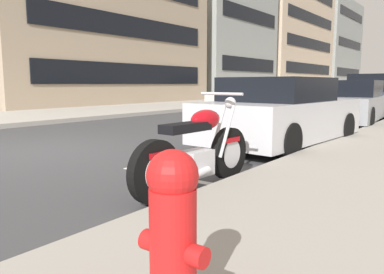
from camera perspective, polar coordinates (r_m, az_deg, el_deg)
The scene contains 14 objects.
ground_plane at distance 7.58m, azimuth -22.04°, elevation -2.00°, with size 260.00×260.00×0.00m, color #3D3D3F.
sidewalk_far_curb at distance 20.48m, azimuth -2.33°, elevation 4.75°, with size 120.00×5.00×0.14m, color #ADA89E.
parking_stall_stripe at distance 5.01m, azimuth -1.18°, elevation -6.31°, with size 0.12×2.20×0.01m, color silver.
parked_motorcycle at distance 4.43m, azimuth 0.81°, elevation -2.40°, with size 2.05×0.62×1.14m.
parked_car_near_corner at distance 7.86m, azimuth 13.23°, elevation 3.45°, with size 4.12×2.07×1.36m.
parked_car_far_down_curb at distance 12.96m, azimuth 22.61°, elevation 4.71°, with size 4.56×2.06×1.35m.
parked_car_second_in_row at distance 18.84m, azimuth 26.73°, elevation 5.52°, with size 4.20×1.92×1.47m.
crossing_truck at distance 31.70m, azimuth 26.03°, elevation 6.83°, with size 2.28×5.37×1.97m.
car_opposite_curb at distance 19.61m, azimuth 7.56°, elevation 6.25°, with size 4.50×2.08×1.38m.
fire_hydrant at distance 1.80m, azimuth -2.88°, elevation -13.97°, with size 0.24×0.36×0.81m.
townhouse_behind_pole at distance 25.80m, azimuth -18.12°, elevation 13.87°, with size 14.25×11.41×8.07m.
townhouse_mid_block at distance 34.98m, azimuth 1.70°, elevation 16.40°, with size 10.21×9.63×12.67m.
townhouse_corner_block at distance 47.23m, azimuth 11.01°, elevation 14.35°, with size 15.64×11.14×13.11m.
townhouse_far_uphill at distance 61.53m, azimuth 17.75°, elevation 12.55°, with size 13.31×10.79×12.96m.
Camera 1 is at (-3.81, -6.44, 1.24)m, focal length 35.42 mm.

